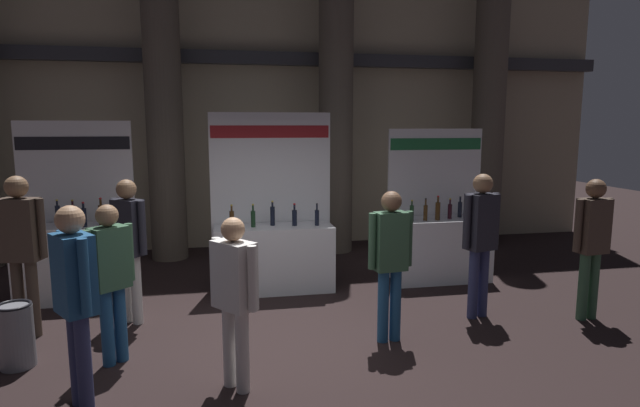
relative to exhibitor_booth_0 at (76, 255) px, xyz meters
The scene contains 14 objects.
ground_plane 3.45m from the exhibitor_booth_0, 40.43° to the right, with size 28.85×28.85×0.00m, color black.
hall_colonnade 4.54m from the exhibitor_booth_0, 46.00° to the left, with size 14.42×1.29×6.61m.
exhibitor_booth_0 is the anchor object (origin of this frame).
exhibitor_booth_1 2.73m from the exhibitor_booth_0, ahead, with size 1.78×0.66×2.58m.
exhibitor_booth_2 5.31m from the exhibitor_booth_0, ahead, with size 1.54×0.66×2.34m.
trash_bin 2.10m from the exhibitor_booth_0, 91.16° to the right, with size 0.33×0.33×0.65m.
visitor_0 2.38m from the exhibitor_booth_0, 67.52° to the right, with size 0.41×0.39×1.63m.
visitor_1 4.39m from the exhibitor_booth_0, 29.70° to the right, with size 0.52×0.24×1.69m.
visitor_3 5.41m from the exhibitor_booth_0, 18.13° to the right, with size 0.51×0.33×1.81m.
visitor_5 3.61m from the exhibitor_booth_0, 54.41° to the right, with size 0.42×0.46×1.59m.
visitor_6 1.45m from the exhibitor_booth_0, 49.81° to the right, with size 0.43×0.39×1.76m.
visitor_7 1.38m from the exhibitor_booth_0, 99.59° to the right, with size 0.57×0.33×1.84m.
visitor_8 6.74m from the exhibitor_booth_0, 17.24° to the right, with size 0.52×0.27×1.75m.
visitor_9 3.13m from the exhibitor_booth_0, 75.25° to the right, with size 0.41×0.46×1.75m.
Camera 1 is at (-0.57, -5.23, 2.39)m, focal length 29.02 mm.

